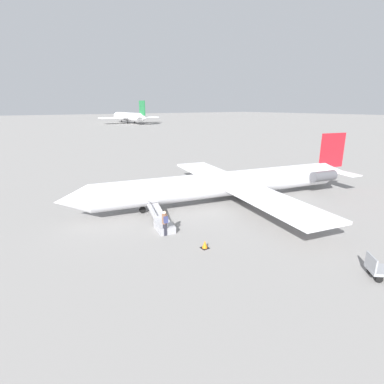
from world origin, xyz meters
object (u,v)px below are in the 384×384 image
boarding_stairs (163,224)px  passenger (165,222)px  airplane_far_left (129,117)px  airplane_main (233,183)px

boarding_stairs → passenger: 1.42m
airplane_far_left → boarding_stairs: airplane_far_left is taller
airplane_main → boarding_stairs: size_ratio=6.86×
boarding_stairs → airplane_far_left: bearing=-10.3°
airplane_main → airplane_far_left: 131.69m
airplane_far_left → boarding_stairs: bearing=158.6°
boarding_stairs → passenger: size_ratio=2.38×
airplane_main → boarding_stairs: (8.44, 1.84, -1.38)m
airplane_main → passenger: bearing=31.3°
airplane_main → passenger: 9.44m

